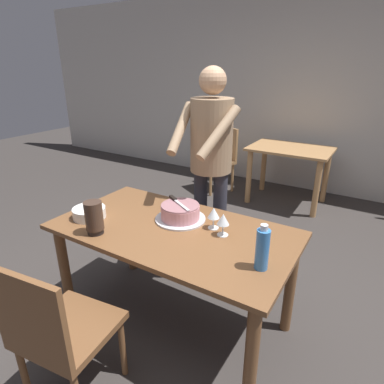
{
  "coord_description": "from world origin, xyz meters",
  "views": [
    {
      "loc": [
        1.07,
        -1.51,
        1.73
      ],
      "look_at": [
        -0.03,
        0.28,
        0.9
      ],
      "focal_mm": 30.47,
      "sensor_mm": 36.0,
      "label": 1
    }
  ],
  "objects_px": {
    "wine_glass_near": "(214,214)",
    "person_cutting_cake": "(211,155)",
    "main_dining_table": "(173,244)",
    "chair_near_side": "(57,330)",
    "cake_knife": "(175,200)",
    "plate_stack": "(89,213)",
    "water_bottle": "(262,249)",
    "hurricane_lamp": "(94,218)",
    "cake_on_platter": "(180,213)",
    "background_table": "(289,160)",
    "wine_glass_far": "(223,220)",
    "background_chair_1": "(220,156)"
  },
  "relations": [
    {
      "from": "background_chair_1",
      "to": "main_dining_table",
      "type": "bearing_deg",
      "value": -69.48
    },
    {
      "from": "main_dining_table",
      "to": "wine_glass_near",
      "type": "distance_m",
      "value": 0.34
    },
    {
      "from": "wine_glass_far",
      "to": "chair_near_side",
      "type": "distance_m",
      "value": 1.06
    },
    {
      "from": "wine_glass_near",
      "to": "water_bottle",
      "type": "distance_m",
      "value": 0.49
    },
    {
      "from": "water_bottle",
      "to": "main_dining_table",
      "type": "bearing_deg",
      "value": 169.24
    },
    {
      "from": "wine_glass_far",
      "to": "hurricane_lamp",
      "type": "bearing_deg",
      "value": -150.29
    },
    {
      "from": "wine_glass_near",
      "to": "wine_glass_far",
      "type": "bearing_deg",
      "value": -28.52
    },
    {
      "from": "cake_on_platter",
      "to": "wine_glass_near",
      "type": "distance_m",
      "value": 0.25
    },
    {
      "from": "main_dining_table",
      "to": "wine_glass_near",
      "type": "bearing_deg",
      "value": 32.18
    },
    {
      "from": "cake_on_platter",
      "to": "wine_glass_near",
      "type": "bearing_deg",
      "value": 1.95
    },
    {
      "from": "plate_stack",
      "to": "hurricane_lamp",
      "type": "relative_size",
      "value": 1.05
    },
    {
      "from": "wine_glass_near",
      "to": "chair_near_side",
      "type": "xyz_separation_m",
      "value": [
        -0.38,
        -0.93,
        -0.36
      ]
    },
    {
      "from": "cake_knife",
      "to": "plate_stack",
      "type": "relative_size",
      "value": 1.11
    },
    {
      "from": "main_dining_table",
      "to": "wine_glass_far",
      "type": "xyz_separation_m",
      "value": [
        0.31,
        0.09,
        0.22
      ]
    },
    {
      "from": "main_dining_table",
      "to": "chair_near_side",
      "type": "xyz_separation_m",
      "value": [
        -0.16,
        -0.79,
        -0.14
      ]
    },
    {
      "from": "wine_glass_near",
      "to": "water_bottle",
      "type": "height_order",
      "value": "water_bottle"
    },
    {
      "from": "main_dining_table",
      "to": "cake_knife",
      "type": "xyz_separation_m",
      "value": [
        -0.09,
        0.16,
        0.23
      ]
    },
    {
      "from": "background_table",
      "to": "person_cutting_cake",
      "type": "bearing_deg",
      "value": -93.08
    },
    {
      "from": "main_dining_table",
      "to": "cake_on_platter",
      "type": "distance_m",
      "value": 0.21
    },
    {
      "from": "wine_glass_far",
      "to": "wine_glass_near",
      "type": "bearing_deg",
      "value": 151.48
    },
    {
      "from": "cake_knife",
      "to": "chair_near_side",
      "type": "relative_size",
      "value": 0.27
    },
    {
      "from": "chair_near_side",
      "to": "cake_on_platter",
      "type": "bearing_deg",
      "value": 81.79
    },
    {
      "from": "wine_glass_far",
      "to": "background_chair_1",
      "type": "xyz_separation_m",
      "value": [
        -1.26,
        2.46,
        -0.36
      ]
    },
    {
      "from": "plate_stack",
      "to": "water_bottle",
      "type": "bearing_deg",
      "value": 2.25
    },
    {
      "from": "cake_knife",
      "to": "hurricane_lamp",
      "type": "relative_size",
      "value": 1.17
    },
    {
      "from": "wine_glass_far",
      "to": "background_chair_1",
      "type": "height_order",
      "value": "background_chair_1"
    },
    {
      "from": "plate_stack",
      "to": "water_bottle",
      "type": "distance_m",
      "value": 1.21
    },
    {
      "from": "cake_knife",
      "to": "main_dining_table",
      "type": "bearing_deg",
      "value": -61.1
    },
    {
      "from": "main_dining_table",
      "to": "chair_near_side",
      "type": "relative_size",
      "value": 1.72
    },
    {
      "from": "wine_glass_near",
      "to": "cake_on_platter",
      "type": "bearing_deg",
      "value": -178.05
    },
    {
      "from": "wine_glass_far",
      "to": "chair_near_side",
      "type": "relative_size",
      "value": 0.16
    },
    {
      "from": "cake_knife",
      "to": "chair_near_side",
      "type": "height_order",
      "value": "chair_near_side"
    },
    {
      "from": "wine_glass_far",
      "to": "chair_near_side",
      "type": "height_order",
      "value": "chair_near_side"
    },
    {
      "from": "main_dining_table",
      "to": "wine_glass_near",
      "type": "xyz_separation_m",
      "value": [
        0.22,
        0.14,
        0.22
      ]
    },
    {
      "from": "wine_glass_far",
      "to": "water_bottle",
      "type": "bearing_deg",
      "value": -32.76
    },
    {
      "from": "person_cutting_cake",
      "to": "chair_near_side",
      "type": "xyz_separation_m",
      "value": [
        -0.09,
        -1.42,
        -0.58
      ]
    },
    {
      "from": "wine_glass_near",
      "to": "chair_near_side",
      "type": "relative_size",
      "value": 0.16
    },
    {
      "from": "wine_glass_far",
      "to": "background_table",
      "type": "height_order",
      "value": "wine_glass_far"
    },
    {
      "from": "main_dining_table",
      "to": "plate_stack",
      "type": "distance_m",
      "value": 0.62
    },
    {
      "from": "wine_glass_near",
      "to": "chair_near_side",
      "type": "distance_m",
      "value": 1.07
    },
    {
      "from": "main_dining_table",
      "to": "background_table",
      "type": "xyz_separation_m",
      "value": [
        0.03,
        2.57,
        -0.06
      ]
    },
    {
      "from": "wine_glass_far",
      "to": "hurricane_lamp",
      "type": "relative_size",
      "value": 0.69
    },
    {
      "from": "main_dining_table",
      "to": "background_table",
      "type": "bearing_deg",
      "value": 89.37
    },
    {
      "from": "wine_glass_near",
      "to": "person_cutting_cake",
      "type": "bearing_deg",
      "value": 120.94
    },
    {
      "from": "chair_near_side",
      "to": "background_chair_1",
      "type": "relative_size",
      "value": 1.0
    },
    {
      "from": "plate_stack",
      "to": "water_bottle",
      "type": "height_order",
      "value": "water_bottle"
    },
    {
      "from": "water_bottle",
      "to": "plate_stack",
      "type": "bearing_deg",
      "value": -177.75
    },
    {
      "from": "cake_knife",
      "to": "chair_near_side",
      "type": "distance_m",
      "value": 1.03
    },
    {
      "from": "water_bottle",
      "to": "chair_near_side",
      "type": "height_order",
      "value": "water_bottle"
    },
    {
      "from": "chair_near_side",
      "to": "person_cutting_cake",
      "type": "bearing_deg",
      "value": 86.55
    }
  ]
}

